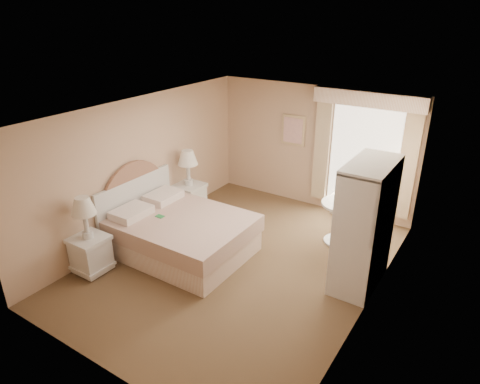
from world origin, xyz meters
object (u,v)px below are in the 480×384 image
Objects in this scene: round_table at (342,216)px; cafe_chair at (360,201)px; bed at (177,231)px; nightstand_near at (89,245)px; nightstand_far at (189,191)px; armoire at (364,235)px.

cafe_chair is at bearing 82.74° from round_table.
bed is 1.75× the size of nightstand_near.
nightstand_far is 0.68× the size of armoire.
bed reaches higher than round_table.
nightstand_near is 4.81m from cafe_chair.
bed is 1.14× the size of armoire.
armoire is at bearing -6.65° from nightstand_far.
cafe_chair is 1.80m from armoire.
nightstand_near is 2.46m from nightstand_far.
nightstand_far reaches higher than round_table.
nightstand_far is 1.71× the size of round_table.
nightstand_near is 1.33× the size of cafe_chair.
nightstand_far is at bearing -169.34° from round_table.
armoire reaches higher than round_table.
armoire is (0.68, -0.99, 0.29)m from round_table.
round_table is (2.97, 0.56, 0.02)m from nightstand_far.
bed is 3.07m from armoire.
cafe_chair is at bearing 50.50° from nightstand_near.
armoire is (3.65, 2.03, 0.33)m from nightstand_near.
armoire is (2.93, 0.81, 0.43)m from bed.
cafe_chair reaches higher than round_table.
bed is at bearing -121.92° from cafe_chair.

